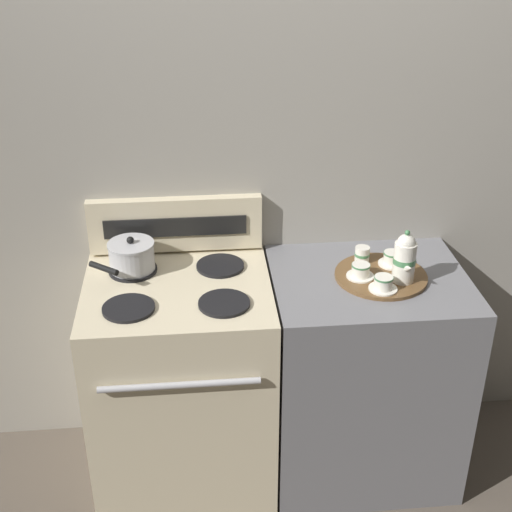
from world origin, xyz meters
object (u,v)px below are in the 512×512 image
Objects in this scene: saucepan at (131,256)px; teacup_right at (392,258)px; serving_tray at (381,276)px; teapot at (405,258)px; teacup_left at (361,271)px; teacup_front at (383,283)px; stove at (183,384)px; creamer_jug at (362,254)px.

teacup_right is at bearing -3.62° from saucepan.
teapot is at bearing -36.98° from serving_tray.
teacup_left and teacup_front have the same top height.
stove is at bearing -38.66° from saucepan.
serving_tray is at bearing -128.34° from teacup_right.
teacup_left is at bearing 164.02° from teapot.
saucepan reaches higher than stove.
teacup_left is (-0.15, 0.04, -0.07)m from teapot.
teacup_left reaches higher than stove.
serving_tray is (0.77, -0.00, 0.46)m from stove.
saucepan is at bearing 176.38° from teacup_right.
teacup_left is at bearing 122.03° from teacup_front.
teacup_left is at bearing -0.91° from stove.
creamer_jug is (-0.03, 0.22, 0.00)m from teacup_front.
stove is 8.73× the size of teacup_front.
teapot reaches higher than creamer_jug.
saucepan is 0.95m from serving_tray.
creamer_jug is (0.03, 0.12, 0.00)m from teacup_left.
creamer_jug is at bearing 114.02° from serving_tray.
saucepan reaches higher than creamer_jug.
creamer_jug is at bearing -1.76° from saucepan.
saucepan is 0.87m from teacup_left.
saucepan is 0.95m from teacup_front.
teacup_front is (0.75, -0.11, 0.49)m from stove.
serving_tray is 0.13m from creamer_jug.
stove is at bearing 179.09° from teacup_left.
teacup_left is 1.00× the size of teacup_right.
teacup_left is at bearing -9.72° from saucepan.
teacup_right is (0.06, 0.08, 0.03)m from serving_tray.
saucepan is 4.17× the size of creamer_jug.
serving_tray reaches higher than stove.
teacup_left is (0.68, -0.01, 0.49)m from stove.
saucepan is (-0.17, 0.14, 0.52)m from stove.
serving_tray is 3.32× the size of teacup_left.
stove is 2.63× the size of serving_tray.
teacup_left is (-0.08, -0.01, 0.03)m from serving_tray.
teacup_front is at bearing -8.32° from stove.
serving_tray is 1.68× the size of teapot.
stove is 8.73× the size of teacup_right.
teacup_front is (0.06, -0.10, 0.00)m from teacup_left.
teapot is 0.12m from teacup_front.
teacup_right is (0.83, 0.07, 0.49)m from stove.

